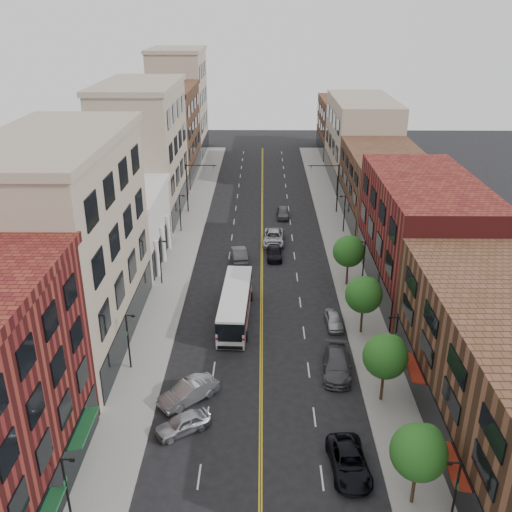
{
  "coord_description": "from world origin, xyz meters",
  "views": [
    {
      "loc": [
        0.04,
        -32.15,
        28.05
      ],
      "look_at": [
        -0.58,
        20.48,
        5.0
      ],
      "focal_mm": 40.0,
      "sensor_mm": 36.0,
      "label": 1
    }
  ],
  "objects_px": {
    "car_parked_mid": "(337,365)",
    "car_angle_a": "(183,423)",
    "car_lane_behind": "(239,254)",
    "car_lane_b": "(274,237)",
    "car_parked_near": "(349,462)",
    "car_parked_far": "(334,320)",
    "car_lane_c": "(283,213)",
    "city_bus": "(235,303)",
    "car_lane_a": "(274,253)",
    "car_angle_b": "(188,392)"
  },
  "relations": [
    {
      "from": "car_angle_a",
      "to": "car_lane_behind",
      "type": "bearing_deg",
      "value": 141.88
    },
    {
      "from": "car_lane_behind",
      "to": "car_lane_a",
      "type": "distance_m",
      "value": 4.29
    },
    {
      "from": "car_parked_near",
      "to": "car_parked_far",
      "type": "relative_size",
      "value": 1.35
    },
    {
      "from": "car_lane_behind",
      "to": "car_lane_b",
      "type": "distance_m",
      "value": 6.87
    },
    {
      "from": "car_lane_a",
      "to": "car_lane_behind",
      "type": "bearing_deg",
      "value": -171.55
    },
    {
      "from": "car_lane_behind",
      "to": "car_lane_b",
      "type": "bearing_deg",
      "value": -135.52
    },
    {
      "from": "car_lane_c",
      "to": "car_parked_mid",
      "type": "bearing_deg",
      "value": -85.8
    },
    {
      "from": "car_lane_b",
      "to": "car_lane_c",
      "type": "bearing_deg",
      "value": 83.93
    },
    {
      "from": "city_bus",
      "to": "car_lane_c",
      "type": "relative_size",
      "value": 2.73
    },
    {
      "from": "car_parked_far",
      "to": "car_lane_a",
      "type": "relative_size",
      "value": 0.85
    },
    {
      "from": "car_parked_mid",
      "to": "car_lane_b",
      "type": "bearing_deg",
      "value": 104.7
    },
    {
      "from": "car_parked_near",
      "to": "car_lane_behind",
      "type": "height_order",
      "value": "car_lane_behind"
    },
    {
      "from": "city_bus",
      "to": "car_parked_mid",
      "type": "distance_m",
      "value": 12.54
    },
    {
      "from": "car_lane_b",
      "to": "car_parked_mid",
      "type": "bearing_deg",
      "value": -77.81
    },
    {
      "from": "car_lane_a",
      "to": "car_lane_c",
      "type": "relative_size",
      "value": 1.03
    },
    {
      "from": "car_angle_a",
      "to": "car_lane_behind",
      "type": "relative_size",
      "value": 0.85
    },
    {
      "from": "car_parked_mid",
      "to": "car_angle_a",
      "type": "bearing_deg",
      "value": -143.32
    },
    {
      "from": "city_bus",
      "to": "car_lane_c",
      "type": "distance_m",
      "value": 29.99
    },
    {
      "from": "city_bus",
      "to": "car_lane_c",
      "type": "height_order",
      "value": "city_bus"
    },
    {
      "from": "car_lane_behind",
      "to": "city_bus",
      "type": "bearing_deg",
      "value": 83.21
    },
    {
      "from": "car_parked_far",
      "to": "car_lane_c",
      "type": "relative_size",
      "value": 0.88
    },
    {
      "from": "car_angle_a",
      "to": "car_lane_behind",
      "type": "height_order",
      "value": "car_lane_behind"
    },
    {
      "from": "car_parked_far",
      "to": "car_lane_b",
      "type": "relative_size",
      "value": 0.66
    },
    {
      "from": "car_parked_near",
      "to": "car_parked_mid",
      "type": "distance_m",
      "value": 10.99
    },
    {
      "from": "car_angle_a",
      "to": "car_parked_near",
      "type": "bearing_deg",
      "value": 39.45
    },
    {
      "from": "city_bus",
      "to": "car_angle_b",
      "type": "relative_size",
      "value": 2.43
    },
    {
      "from": "car_lane_behind",
      "to": "car_lane_b",
      "type": "relative_size",
      "value": 0.83
    },
    {
      "from": "car_parked_mid",
      "to": "car_lane_behind",
      "type": "height_order",
      "value": "car_parked_mid"
    },
    {
      "from": "car_parked_far",
      "to": "car_lane_a",
      "type": "height_order",
      "value": "car_parked_far"
    },
    {
      "from": "city_bus",
      "to": "car_parked_mid",
      "type": "bearing_deg",
      "value": -42.89
    },
    {
      "from": "car_lane_b",
      "to": "car_angle_b",
      "type": "bearing_deg",
      "value": -99.83
    },
    {
      "from": "city_bus",
      "to": "car_angle_a",
      "type": "bearing_deg",
      "value": -98.53
    },
    {
      "from": "car_angle_a",
      "to": "car_parked_far",
      "type": "distance_m",
      "value": 19.5
    },
    {
      "from": "car_lane_b",
      "to": "car_parked_far",
      "type": "bearing_deg",
      "value": -72.74
    },
    {
      "from": "city_bus",
      "to": "car_lane_behind",
      "type": "height_order",
      "value": "city_bus"
    },
    {
      "from": "car_lane_b",
      "to": "car_parked_near",
      "type": "bearing_deg",
      "value": -81.16
    },
    {
      "from": "city_bus",
      "to": "car_angle_a",
      "type": "height_order",
      "value": "city_bus"
    },
    {
      "from": "car_angle_a",
      "to": "car_parked_mid",
      "type": "bearing_deg",
      "value": 88.87
    },
    {
      "from": "car_lane_b",
      "to": "car_angle_a",
      "type": "bearing_deg",
      "value": -98.65
    },
    {
      "from": "car_parked_mid",
      "to": "car_lane_behind",
      "type": "relative_size",
      "value": 1.15
    },
    {
      "from": "car_angle_a",
      "to": "car_lane_behind",
      "type": "distance_m",
      "value": 30.42
    },
    {
      "from": "car_angle_a",
      "to": "car_lane_b",
      "type": "relative_size",
      "value": 0.71
    },
    {
      "from": "car_lane_behind",
      "to": "car_angle_a",
      "type": "bearing_deg",
      "value": 77.01
    },
    {
      "from": "car_angle_b",
      "to": "car_lane_c",
      "type": "distance_m",
      "value": 43.01
    },
    {
      "from": "car_angle_a",
      "to": "car_angle_b",
      "type": "height_order",
      "value": "car_angle_b"
    },
    {
      "from": "car_parked_mid",
      "to": "car_lane_behind",
      "type": "bearing_deg",
      "value": 116.55
    },
    {
      "from": "car_lane_c",
      "to": "car_parked_far",
      "type": "bearing_deg",
      "value": -83.43
    },
    {
      "from": "city_bus",
      "to": "car_lane_a",
      "type": "relative_size",
      "value": 2.64
    },
    {
      "from": "car_parked_near",
      "to": "car_parked_far",
      "type": "bearing_deg",
      "value": 82.6
    },
    {
      "from": "car_parked_far",
      "to": "car_lane_behind",
      "type": "relative_size",
      "value": 0.79
    }
  ]
}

